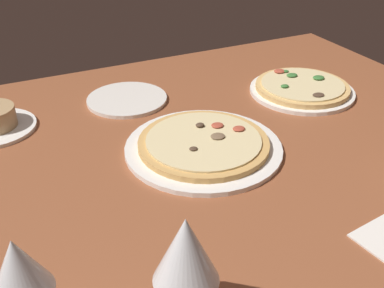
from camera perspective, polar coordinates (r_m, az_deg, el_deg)
name	(u,v)px	position (r cm, az deg, el deg)	size (l,w,h in cm)	color
dining_table	(180,173)	(89.00, -1.49, -3.65)	(150.00, 110.00, 4.00)	brown
pizza_main	(204,145)	(91.82, 1.46, -0.11)	(31.74, 31.74, 3.37)	white
pizza_side	(302,88)	(119.53, 13.56, 6.78)	(26.17, 26.17, 3.35)	white
wine_glass_far	(186,253)	(53.55, -0.78, -13.48)	(8.03, 8.03, 16.22)	silver
wine_glass_near	(19,271)	(55.36, -20.79, -14.63)	(7.08, 7.08, 15.38)	silver
side_plate	(129,99)	(113.42, -7.89, 5.60)	(19.51, 19.51, 0.90)	silver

